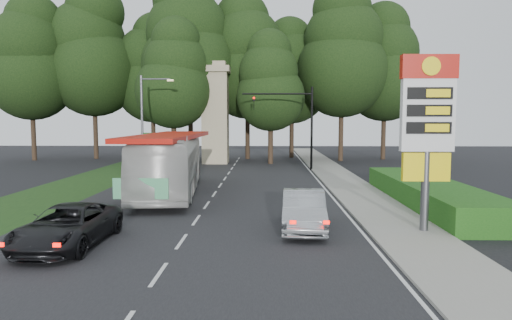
{
  "coord_description": "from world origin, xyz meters",
  "views": [
    {
      "loc": [
        3.05,
        -15.57,
        4.43
      ],
      "look_at": [
        2.5,
        9.26,
        2.2
      ],
      "focal_mm": 32.0,
      "sensor_mm": 36.0,
      "label": 1
    }
  ],
  "objects_px": {
    "suv_charcoal": "(68,226)",
    "monument": "(215,112)",
    "transit_bus": "(169,164)",
    "gas_station_pylon": "(427,119)",
    "streetlight_signs": "(145,119)",
    "traffic_signal_mast": "(297,116)",
    "sedan_silver": "(304,211)"
  },
  "relations": [
    {
      "from": "gas_station_pylon",
      "to": "transit_bus",
      "type": "distance_m",
      "value": 15.17
    },
    {
      "from": "gas_station_pylon",
      "to": "monument",
      "type": "bearing_deg",
      "value": 111.8
    },
    {
      "from": "suv_charcoal",
      "to": "monument",
      "type": "bearing_deg",
      "value": 88.0
    },
    {
      "from": "traffic_signal_mast",
      "to": "suv_charcoal",
      "type": "xyz_separation_m",
      "value": [
        -9.53,
        -24.13,
        -3.96
      ]
    },
    {
      "from": "traffic_signal_mast",
      "to": "sedan_silver",
      "type": "distance_m",
      "value": 21.93
    },
    {
      "from": "gas_station_pylon",
      "to": "streetlight_signs",
      "type": "height_order",
      "value": "streetlight_signs"
    },
    {
      "from": "monument",
      "to": "sedan_silver",
      "type": "bearing_deg",
      "value": -76.6
    },
    {
      "from": "monument",
      "to": "transit_bus",
      "type": "distance_m",
      "value": 19.23
    },
    {
      "from": "gas_station_pylon",
      "to": "sedan_silver",
      "type": "distance_m",
      "value": 5.92
    },
    {
      "from": "sedan_silver",
      "to": "suv_charcoal",
      "type": "height_order",
      "value": "sedan_silver"
    },
    {
      "from": "gas_station_pylon",
      "to": "traffic_signal_mast",
      "type": "distance_m",
      "value": 22.29
    },
    {
      "from": "traffic_signal_mast",
      "to": "suv_charcoal",
      "type": "height_order",
      "value": "traffic_signal_mast"
    },
    {
      "from": "gas_station_pylon",
      "to": "monument",
      "type": "height_order",
      "value": "monument"
    },
    {
      "from": "gas_station_pylon",
      "to": "streetlight_signs",
      "type": "relative_size",
      "value": 0.86
    },
    {
      "from": "suv_charcoal",
      "to": "transit_bus",
      "type": "bearing_deg",
      "value": 85.39
    },
    {
      "from": "suv_charcoal",
      "to": "gas_station_pylon",
      "type": "bearing_deg",
      "value": 10.75
    },
    {
      "from": "traffic_signal_mast",
      "to": "transit_bus",
      "type": "bearing_deg",
      "value": -122.81
    },
    {
      "from": "gas_station_pylon",
      "to": "suv_charcoal",
      "type": "xyz_separation_m",
      "value": [
        -13.05,
        -2.12,
        -3.73
      ]
    },
    {
      "from": "streetlight_signs",
      "to": "monument",
      "type": "relative_size",
      "value": 0.8
    },
    {
      "from": "streetlight_signs",
      "to": "transit_bus",
      "type": "relative_size",
      "value": 0.63
    },
    {
      "from": "monument",
      "to": "suv_charcoal",
      "type": "height_order",
      "value": "monument"
    },
    {
      "from": "traffic_signal_mast",
      "to": "transit_bus",
      "type": "height_order",
      "value": "traffic_signal_mast"
    },
    {
      "from": "streetlight_signs",
      "to": "monument",
      "type": "height_order",
      "value": "monument"
    },
    {
      "from": "transit_bus",
      "to": "sedan_silver",
      "type": "xyz_separation_m",
      "value": [
        7.22,
        -8.63,
        -0.99
      ]
    },
    {
      "from": "streetlight_signs",
      "to": "transit_bus",
      "type": "distance_m",
      "value": 12.06
    },
    {
      "from": "monument",
      "to": "suv_charcoal",
      "type": "relative_size",
      "value": 1.95
    },
    {
      "from": "traffic_signal_mast",
      "to": "sedan_silver",
      "type": "bearing_deg",
      "value": -92.96
    },
    {
      "from": "streetlight_signs",
      "to": "suv_charcoal",
      "type": "relative_size",
      "value": 1.55
    },
    {
      "from": "monument",
      "to": "transit_bus",
      "type": "bearing_deg",
      "value": -91.97
    },
    {
      "from": "monument",
      "to": "sedan_silver",
      "type": "distance_m",
      "value": 28.66
    },
    {
      "from": "transit_bus",
      "to": "suv_charcoal",
      "type": "distance_m",
      "value": 11.32
    },
    {
      "from": "gas_station_pylon",
      "to": "traffic_signal_mast",
      "type": "relative_size",
      "value": 0.95
    }
  ]
}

